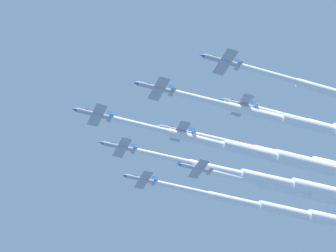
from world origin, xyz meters
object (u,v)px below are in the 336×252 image
at_px(jet_lead, 255,152).
at_px(jet_starboard_inner, 272,180).
at_px(jet_port_inner, 313,125).
at_px(jet_port_outer, 290,212).

xyz_separation_m(jet_lead, jet_starboard_inner, (17.39, -1.81, 2.36)).
bearing_deg(jet_lead, jet_starboard_inner, -5.93).
bearing_deg(jet_port_inner, jet_port_outer, 15.06).
height_order(jet_lead, jet_port_outer, jet_port_outer).
height_order(jet_port_inner, jet_port_outer, jet_port_outer).
height_order(jet_starboard_inner, jet_port_outer, jet_port_outer).
relative_size(jet_port_inner, jet_port_outer, 0.91).
relative_size(jet_lead, jet_port_inner, 1.03).
xyz_separation_m(jet_lead, jet_port_outer, (36.31, -3.99, 3.35)).
height_order(jet_lead, jet_port_inner, jet_port_inner).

